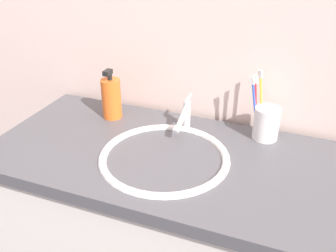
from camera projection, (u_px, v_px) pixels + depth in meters
tiled_wall_back at (199, 27)px, 1.22m from camera, size 2.27×0.04×2.40m
sink_basin at (164, 171)px, 1.12m from camera, size 0.38×0.38×0.13m
faucet at (185, 116)px, 1.22m from camera, size 0.02×0.15×0.11m
toothbrush_cup at (266, 123)px, 1.18m from camera, size 0.08×0.08×0.10m
toothbrush_red at (256, 101)px, 1.18m from camera, size 0.04×0.03×0.19m
toothbrush_blue at (254, 103)px, 1.17m from camera, size 0.05×0.02×0.19m
toothbrush_yellow at (261, 99)px, 1.18m from camera, size 0.04×0.03×0.20m
soap_dispenser at (111, 98)px, 1.30m from camera, size 0.07×0.07×0.18m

